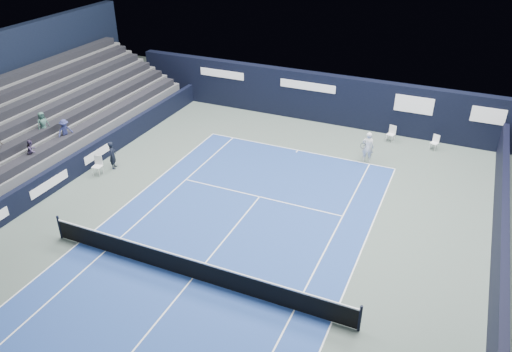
{
  "coord_description": "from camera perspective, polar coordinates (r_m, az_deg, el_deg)",
  "views": [
    {
      "loc": [
        8.1,
        -12.35,
        12.78
      ],
      "look_at": [
        -0.06,
        6.11,
        1.3
      ],
      "focal_mm": 35.0,
      "sensor_mm": 36.0,
      "label": 1
    }
  ],
  "objects": [
    {
      "name": "court_surface",
      "position": [
        19.52,
        -7.25,
        -11.53
      ],
      "size": [
        10.97,
        23.77,
        0.01
      ],
      "primitive_type": "cube",
      "color": "navy",
      "rests_on": "ground"
    },
    {
      "name": "court_markings",
      "position": [
        19.52,
        -7.25,
        -11.52
      ],
      "size": [
        11.03,
        23.83,
        0.0
      ],
      "color": "white",
      "rests_on": "court_surface"
    },
    {
      "name": "tennis_player",
      "position": [
        27.56,
        12.65,
        3.26
      ],
      "size": [
        0.67,
        0.85,
        1.74
      ],
      "color": "silver",
      "rests_on": "ground"
    },
    {
      "name": "line_judge",
      "position": [
        27.34,
        -16.06,
        2.32
      ],
      "size": [
        0.56,
        0.66,
        1.52
      ],
      "primitive_type": "imported",
      "rotation": [
        0.0,
        0.0,
        2.0
      ],
      "color": "black",
      "rests_on": "ground"
    },
    {
      "name": "side_barrier_left",
      "position": [
        28.17,
        -17.97,
        2.47
      ],
      "size": [
        0.33,
        22.0,
        1.2
      ],
      "color": "black",
      "rests_on": "ground"
    },
    {
      "name": "ground",
      "position": [
        20.85,
        -4.46,
        -8.28
      ],
      "size": [
        48.0,
        48.0,
        0.0
      ],
      "primitive_type": "plane",
      "color": "#49574F",
      "rests_on": "ground"
    },
    {
      "name": "folding_chair_back_a",
      "position": [
        30.41,
        15.24,
        4.83
      ],
      "size": [
        0.51,
        0.5,
        0.96
      ],
      "rotation": [
        0.0,
        0.0,
        -0.24
      ],
      "color": "silver",
      "rests_on": "ground"
    },
    {
      "name": "spectator_stand",
      "position": [
        30.78,
        -22.56,
        6.72
      ],
      "size": [
        6.0,
        18.0,
        6.4
      ],
      "color": "#4B4B4E",
      "rests_on": "ground"
    },
    {
      "name": "tennis_net",
      "position": [
        19.2,
        -7.34,
        -10.39
      ],
      "size": [
        12.9,
        0.1,
        1.1
      ],
      "color": "black",
      "rests_on": "ground"
    },
    {
      "name": "enclosure_wall_right",
      "position": [
        21.99,
        26.12,
        -6.55
      ],
      "size": [
        0.3,
        22.0,
        1.8
      ],
      "primitive_type": "cube",
      "color": "black",
      "rests_on": "ground"
    },
    {
      "name": "line_judge_chair",
      "position": [
        27.05,
        -17.64,
        1.33
      ],
      "size": [
        0.51,
        0.49,
        1.02
      ],
      "rotation": [
        0.0,
        0.0,
        0.14
      ],
      "color": "white",
      "rests_on": "ground"
    },
    {
      "name": "folding_chair_back_b",
      "position": [
        30.15,
        19.79,
        3.76
      ],
      "size": [
        0.49,
        0.48,
        0.88
      ],
      "rotation": [
        0.0,
        0.0,
        -0.34
      ],
      "color": "white",
      "rests_on": "ground"
    },
    {
      "name": "back_sponsor_wall",
      "position": [
        31.99,
        7.75,
        8.82
      ],
      "size": [
        26.0,
        0.63,
        3.1
      ],
      "color": "black",
      "rests_on": "ground"
    }
  ]
}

